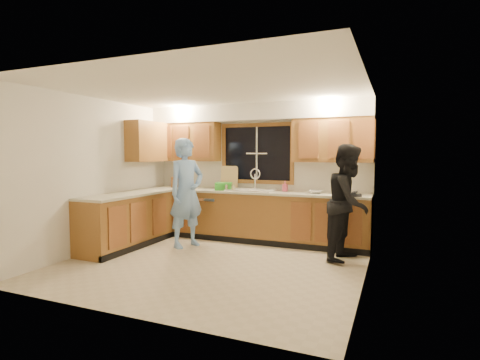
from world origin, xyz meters
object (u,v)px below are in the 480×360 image
at_px(dishwasher, 210,215).
at_px(knife_block, 175,182).
at_px(stove, 103,227).
at_px(dish_crate, 224,186).
at_px(man, 187,193).
at_px(woman, 349,202).
at_px(bowl, 316,192).
at_px(soap_bottle, 285,186).
at_px(sink, 251,194).

relative_size(dishwasher, knife_block, 3.90).
bearing_deg(stove, dish_crate, 53.87).
distance_m(man, woman, 2.68).
relative_size(dish_crate, bowl, 1.35).
height_order(dishwasher, stove, stove).
bearing_deg(bowl, knife_block, 178.73).
bearing_deg(dish_crate, stove, -126.13).
bearing_deg(woman, stove, 121.82).
bearing_deg(bowl, dishwasher, 179.87).
relative_size(knife_block, soap_bottle, 1.11).
relative_size(dishwasher, stove, 0.91).
distance_m(dishwasher, woman, 2.76).
distance_m(dishwasher, man, 0.98).
distance_m(sink, man, 1.21).
bearing_deg(soap_bottle, dishwasher, -174.58).
relative_size(stove, man, 0.48).
bearing_deg(man, sink, -22.56).
height_order(dishwasher, woman, woman).
distance_m(knife_block, dish_crate, 1.16).
xyz_separation_m(sink, stove, (-1.80, -1.82, -0.41)).
height_order(knife_block, soap_bottle, knife_block).
height_order(dishwasher, bowl, bowl).
relative_size(man, woman, 1.07).
xyz_separation_m(dishwasher, stove, (-0.95, -1.81, 0.04)).
relative_size(soap_bottle, bowl, 0.86).
height_order(knife_block, dish_crate, knife_block).
relative_size(dishwasher, bowl, 3.74).
xyz_separation_m(dishwasher, soap_bottle, (1.45, 0.14, 0.60)).
distance_m(woman, dish_crate, 2.39).
bearing_deg(dishwasher, stove, -117.69).
bearing_deg(man, soap_bottle, -33.40).
distance_m(knife_block, bowl, 2.85).
bearing_deg(dish_crate, soap_bottle, 10.03).
distance_m(sink, bowl, 1.18).
distance_m(stove, knife_block, 1.96).
height_order(dishwasher, knife_block, knife_block).
height_order(woman, dish_crate, woman).
height_order(sink, soap_bottle, sink).
distance_m(woman, knife_block, 3.54).
height_order(stove, dish_crate, dish_crate).
distance_m(stove, woman, 3.82).
height_order(dishwasher, dish_crate, dish_crate).
distance_m(dishwasher, stove, 2.04).
height_order(stove, soap_bottle, soap_bottle).
height_order(stove, bowl, bowl).
distance_m(woman, soap_bottle, 1.42).
relative_size(sink, knife_block, 4.09).
relative_size(sink, man, 0.46).
bearing_deg(dishwasher, man, -91.15).
bearing_deg(dishwasher, sink, 0.99).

